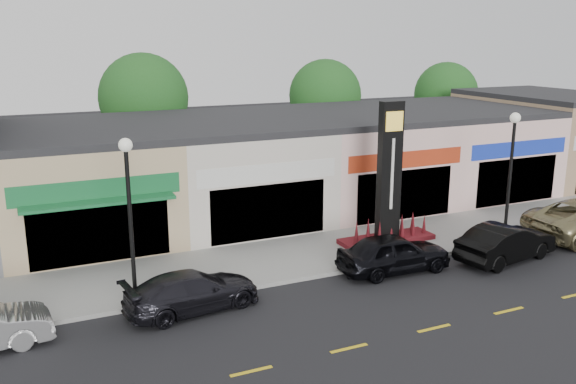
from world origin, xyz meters
name	(u,v)px	position (x,y,z in m)	size (l,w,h in m)	color
ground	(380,292)	(0.00, 0.00, 0.00)	(120.00, 120.00, 0.00)	black
sidewalk	(323,252)	(0.00, 4.35, 0.07)	(52.00, 4.30, 0.15)	gray
curb	(350,270)	(0.00, 2.10, 0.07)	(52.00, 0.20, 0.15)	gray
shop_beige	(83,180)	(-8.50, 11.46, 2.40)	(7.00, 10.85, 4.80)	tan
shop_cream	(230,167)	(-1.50, 11.47, 2.40)	(7.00, 10.01, 4.80)	beige
shop_pink_w	(353,156)	(5.50, 11.47, 2.40)	(7.00, 10.01, 4.80)	beige
shop_pink_e	(456,147)	(12.50, 11.47, 2.40)	(7.00, 10.01, 4.80)	beige
shop_tan	(544,135)	(19.50, 11.48, 2.65)	(7.00, 10.01, 5.30)	#9C735B
tree_rear_west	(144,98)	(-4.00, 19.50, 5.22)	(5.20, 5.20, 7.83)	#382619
tree_rear_mid	(325,96)	(8.00, 19.50, 4.88)	(4.80, 4.80, 7.29)	#382619
tree_rear_east	(446,94)	(18.00, 19.50, 4.63)	(4.60, 4.60, 6.94)	#382619
lamp_west_near	(129,204)	(-8.00, 2.50, 3.48)	(0.44, 0.44, 5.47)	black
lamp_east_near	(511,163)	(8.00, 2.50, 3.48)	(0.44, 0.44, 5.47)	black
pylon_sign	(388,193)	(3.00, 4.20, 2.27)	(4.20, 1.30, 6.00)	#51130E
car_dark_sedan	(192,291)	(-6.37, 1.35, 0.65)	(4.48, 1.82, 1.30)	black
car_black_sedan	(394,253)	(1.50, 1.46, 0.75)	(4.37, 1.76, 1.49)	black
car_black_conv	(506,243)	(6.25, 0.62, 0.75)	(4.53, 1.58, 1.49)	black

